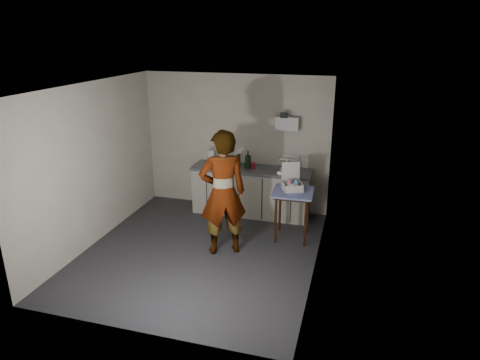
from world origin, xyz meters
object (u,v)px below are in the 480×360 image
(standing_man, at_px, (223,193))
(bakery_box, at_px, (292,184))
(kitchen_counter, at_px, (252,192))
(dish_rack, at_px, (289,168))
(soda_can, at_px, (253,166))
(dark_bottle, at_px, (239,161))
(paper_towel, at_px, (211,158))
(soap_bottle, at_px, (248,160))
(side_table, at_px, (293,197))

(standing_man, height_order, bakery_box, standing_man)
(kitchen_counter, distance_m, dish_rack, 0.88)
(standing_man, bearing_deg, soda_can, -121.62)
(standing_man, distance_m, dark_bottle, 1.60)
(dark_bottle, relative_size, dish_rack, 0.66)
(dark_bottle, height_order, bakery_box, bakery_box)
(dark_bottle, bearing_deg, bakery_box, -33.43)
(soda_can, relative_size, dish_rack, 0.32)
(kitchen_counter, xyz_separation_m, dark_bottle, (-0.26, 0.01, 0.61))
(dish_rack, relative_size, bakery_box, 0.88)
(dark_bottle, relative_size, paper_towel, 0.79)
(standing_man, xyz_separation_m, paper_towel, (-0.72, 1.50, 0.07))
(kitchen_counter, height_order, soap_bottle, soap_bottle)
(kitchen_counter, distance_m, soda_can, 0.55)
(side_table, relative_size, bakery_box, 1.96)
(soda_can, relative_size, dark_bottle, 0.49)
(dark_bottle, bearing_deg, soda_can, -8.38)
(paper_towel, distance_m, dish_rack, 1.47)
(side_table, bearing_deg, dish_rack, 102.25)
(kitchen_counter, xyz_separation_m, bakery_box, (0.88, -0.74, 0.52))
(side_table, bearing_deg, soda_can, 135.60)
(standing_man, relative_size, dish_rack, 5.21)
(side_table, distance_m, standing_man, 1.25)
(soap_bottle, xyz_separation_m, bakery_box, (0.94, -0.70, -0.13))
(kitchen_counter, bearing_deg, paper_towel, -174.64)
(dark_bottle, xyz_separation_m, dish_rack, (0.96, -0.01, -0.06))
(standing_man, xyz_separation_m, dark_bottle, (-0.21, 1.58, 0.04))
(side_table, relative_size, soap_bottle, 2.52)
(soap_bottle, relative_size, dish_rack, 0.88)
(side_table, bearing_deg, dark_bottle, 142.23)
(dish_rack, bearing_deg, side_table, -75.28)
(paper_towel, bearing_deg, soap_bottle, 2.84)
(soap_bottle, bearing_deg, dish_rack, 2.83)
(side_table, relative_size, dark_bottle, 3.39)
(kitchen_counter, bearing_deg, side_table, -41.89)
(dark_bottle, height_order, dish_rack, dish_rack)
(soda_can, bearing_deg, soap_bottle, -176.61)
(paper_towel, relative_size, dish_rack, 0.83)
(dish_rack, bearing_deg, soap_bottle, -177.17)
(kitchen_counter, height_order, side_table, kitchen_counter)
(soda_can, height_order, bakery_box, bakery_box)
(soap_bottle, xyz_separation_m, dish_rack, (0.76, 0.04, -0.11))
(paper_towel, bearing_deg, soda_can, 2.91)
(side_table, distance_m, soda_can, 1.20)
(soap_bottle, distance_m, dish_rack, 0.77)
(soap_bottle, height_order, paper_towel, soap_bottle)
(standing_man, relative_size, bakery_box, 4.59)
(side_table, height_order, dark_bottle, dark_bottle)
(standing_man, distance_m, dish_rack, 1.74)
(kitchen_counter, relative_size, soda_can, 18.26)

